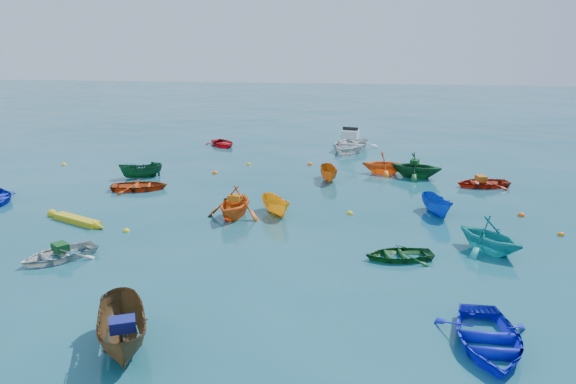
# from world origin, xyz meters

# --- Properties ---
(ground) EXTENTS (160.00, 160.00, 0.00)m
(ground) POSITION_xyz_m (0.00, 0.00, 0.00)
(ground) COLOR #0A464E
(ground) RESTS_ON ground
(dinghy_white_near) EXTENTS (3.36, 3.51, 0.59)m
(dinghy_white_near) POSITION_xyz_m (-7.57, -4.25, 0.00)
(dinghy_white_near) COLOR beige
(dinghy_white_near) RESTS_ON ground
(sampan_brown_mid) EXTENTS (2.65, 3.72, 1.35)m
(sampan_brown_mid) POSITION_xyz_m (-2.39, -10.04, 0.00)
(sampan_brown_mid) COLOR brown
(sampan_brown_mid) RESTS_ON ground
(dinghy_blue_se) EXTENTS (2.61, 3.65, 0.76)m
(dinghy_blue_se) POSITION_xyz_m (7.41, -8.55, 0.00)
(dinghy_blue_se) COLOR #0F19C4
(dinghy_blue_se) RESTS_ON ground
(dinghy_orange_w) EXTENTS (2.94, 3.30, 1.57)m
(dinghy_orange_w) POSITION_xyz_m (-2.08, 1.76, 0.00)
(dinghy_orange_w) COLOR orange
(dinghy_orange_w) RESTS_ON ground
(sampan_yellow_mid) EXTENTS (2.10, 2.62, 0.97)m
(sampan_yellow_mid) POSITION_xyz_m (-0.23, 2.48, 0.00)
(sampan_yellow_mid) COLOR #FFAE16
(sampan_yellow_mid) RESTS_ON ground
(dinghy_green_e) EXTENTS (2.98, 2.43, 0.54)m
(dinghy_green_e) POSITION_xyz_m (5.31, -2.43, 0.00)
(dinghy_green_e) COLOR #12501F
(dinghy_green_e) RESTS_ON ground
(dinghy_cyan_se) EXTENTS (3.80, 3.84, 1.53)m
(dinghy_cyan_se) POSITION_xyz_m (8.88, -1.20, 0.00)
(dinghy_cyan_se) COLOR teal
(dinghy_cyan_se) RESTS_ON ground
(dinghy_red_nw) EXTENTS (3.53, 2.90, 0.64)m
(dinghy_red_nw) POSITION_xyz_m (-8.43, 5.77, 0.00)
(dinghy_red_nw) COLOR #AE380E
(dinghy_red_nw) RESTS_ON ground
(sampan_orange_n) EXTENTS (1.39, 2.68, 0.99)m
(sampan_orange_n) POSITION_xyz_m (1.84, 9.35, 0.00)
(sampan_orange_n) COLOR #BA5D11
(sampan_orange_n) RESTS_ON ground
(dinghy_green_n) EXTENTS (3.67, 3.38, 1.60)m
(dinghy_green_n) POSITION_xyz_m (6.97, 10.75, 0.00)
(dinghy_green_n) COLOR #124F23
(dinghy_green_n) RESTS_ON ground
(dinghy_red_ne) EXTENTS (3.38, 2.74, 0.62)m
(dinghy_red_ne) POSITION_xyz_m (10.55, 9.14, 0.00)
(dinghy_red_ne) COLOR #AD220E
(dinghy_red_ne) RESTS_ON ground
(sampan_blue_far) EXTENTS (1.69, 2.77, 1.00)m
(sampan_blue_far) POSITION_xyz_m (7.40, 3.53, 0.00)
(sampan_blue_far) COLOR #0E43B8
(sampan_blue_far) RESTS_ON ground
(dinghy_red_far) EXTENTS (3.49, 3.67, 0.62)m
(dinghy_red_far) POSITION_xyz_m (-7.08, 19.02, 0.00)
(dinghy_red_far) COLOR red
(dinghy_red_far) RESTS_ON ground
(dinghy_orange_far) EXTENTS (2.76, 2.38, 1.44)m
(dinghy_orange_far) POSITION_xyz_m (5.12, 11.58, 0.00)
(dinghy_orange_far) COLOR orange
(dinghy_orange_far) RESTS_ON ground
(sampan_green_far) EXTENTS (2.70, 2.05, 0.99)m
(sampan_green_far) POSITION_xyz_m (-9.43, 8.48, 0.00)
(sampan_green_far) COLOR #104723
(sampan_green_far) RESTS_ON ground
(kayak_yellow) EXTENTS (3.35, 1.92, 0.34)m
(kayak_yellow) POSITION_xyz_m (-9.03, -0.09, 0.00)
(kayak_yellow) COLOR gold
(kayak_yellow) RESTS_ON ground
(motorboat_white) EXTENTS (4.63, 5.71, 1.64)m
(motorboat_white) POSITION_xyz_m (2.77, 18.66, 0.00)
(motorboat_white) COLOR silver
(motorboat_white) RESTS_ON ground
(tarp_green_a) EXTENTS (0.80, 0.77, 0.31)m
(tarp_green_a) POSITION_xyz_m (-7.51, -4.17, 0.45)
(tarp_green_a) COLOR #11471B
(tarp_green_a) RESTS_ON dinghy_white_near
(tarp_blue_a) EXTENTS (0.82, 0.74, 0.32)m
(tarp_blue_a) POSITION_xyz_m (-2.32, -10.17, 0.84)
(tarp_blue_a) COLOR navy
(tarp_blue_a) RESTS_ON sampan_brown_mid
(tarp_orange_a) EXTENTS (0.62, 0.50, 0.28)m
(tarp_orange_a) POSITION_xyz_m (-2.07, 1.81, 0.93)
(tarp_orange_a) COLOR #C97414
(tarp_orange_a) RESTS_ON dinghy_orange_w
(tarp_green_b) EXTENTS (0.61, 0.70, 0.29)m
(tarp_green_b) POSITION_xyz_m (6.87, 10.77, 0.95)
(tarp_green_b) COLOR #12491B
(tarp_green_b) RESTS_ON dinghy_green_n
(tarp_orange_b) EXTENTS (0.63, 0.75, 0.32)m
(tarp_orange_b) POSITION_xyz_m (10.45, 9.12, 0.47)
(tarp_orange_b) COLOR #BD5D13
(tarp_orange_b) RESTS_ON dinghy_red_ne
(buoy_ye_a) EXTENTS (0.30, 0.30, 0.30)m
(buoy_ye_a) POSITION_xyz_m (-6.30, -0.92, 0.00)
(buoy_ye_a) COLOR yellow
(buoy_ye_a) RESTS_ON ground
(buoy_or_b) EXTENTS (0.30, 0.30, 0.30)m
(buoy_or_b) POSITION_xyz_m (12.33, 1.18, 0.00)
(buoy_or_b) COLOR orange
(buoy_or_b) RESTS_ON ground
(buoy_ye_b) EXTENTS (0.33, 0.33, 0.33)m
(buoy_ye_b) POSITION_xyz_m (-15.80, 10.96, 0.00)
(buoy_ye_b) COLOR yellow
(buoy_ye_b) RESTS_ON ground
(buoy_or_c) EXTENTS (0.35, 0.35, 0.35)m
(buoy_or_c) POSITION_xyz_m (-5.28, 10.03, 0.00)
(buoy_or_c) COLOR orange
(buoy_or_c) RESTS_ON ground
(buoy_ye_c) EXTENTS (0.33, 0.33, 0.33)m
(buoy_ye_c) POSITION_xyz_m (3.28, 2.92, 0.00)
(buoy_ye_c) COLOR yellow
(buoy_ye_c) RESTS_ON ground
(buoy_or_d) EXTENTS (0.34, 0.34, 0.34)m
(buoy_or_d) POSITION_xyz_m (11.34, 3.75, 0.00)
(buoy_or_d) COLOR #EA510C
(buoy_or_d) RESTS_ON ground
(buoy_ye_d) EXTENTS (0.31, 0.31, 0.31)m
(buoy_ye_d) POSITION_xyz_m (-3.71, 12.74, 0.00)
(buoy_ye_d) COLOR yellow
(buoy_ye_d) RESTS_ON ground
(buoy_or_e) EXTENTS (0.36, 0.36, 0.36)m
(buoy_or_e) POSITION_xyz_m (0.31, 13.29, 0.00)
(buoy_or_e) COLOR orange
(buoy_or_e) RESTS_ON ground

